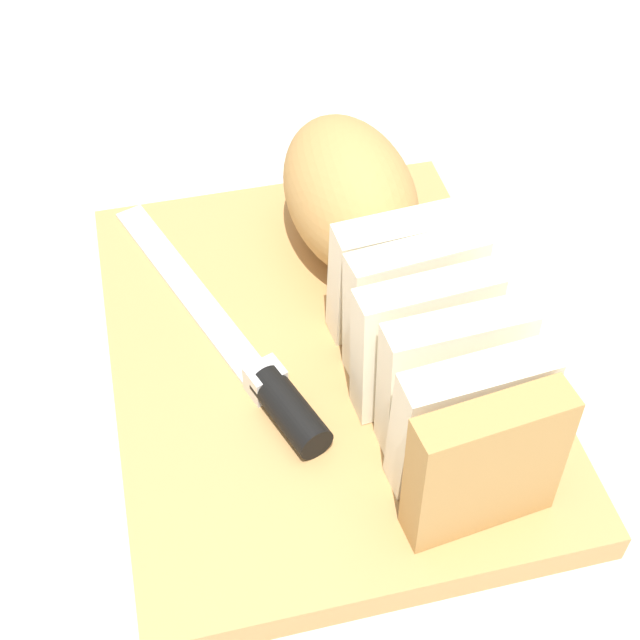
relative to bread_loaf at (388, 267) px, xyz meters
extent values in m
plane|color=beige|center=(0.02, -0.05, -0.07)|extent=(3.00, 3.00, 0.00)
cube|color=tan|center=(0.02, -0.05, -0.06)|extent=(0.38, 0.30, 0.02)
ellipsoid|color=tan|center=(-0.08, 0.00, 0.00)|extent=(0.16, 0.10, 0.10)
cube|color=#F2E8CC|center=(0.01, 0.00, 0.00)|extent=(0.04, 0.09, 0.10)
cube|color=#F2E8CC|center=(0.04, 0.00, 0.00)|extent=(0.04, 0.09, 0.10)
cube|color=#F2E8CC|center=(0.07, 0.00, 0.00)|extent=(0.03, 0.09, 0.10)
cube|color=#F2E8CC|center=(0.10, 0.01, 0.00)|extent=(0.03, 0.09, 0.10)
cube|color=#F2E8CC|center=(0.14, 0.00, 0.00)|extent=(0.03, 0.09, 0.10)
cube|color=tan|center=(0.17, 0.00, 0.00)|extent=(0.03, 0.09, 0.10)
cube|color=silver|center=(-0.06, -0.13, -0.05)|extent=(0.22, 0.09, 0.00)
cylinder|color=black|center=(0.07, -0.09, -0.04)|extent=(0.07, 0.04, 0.02)
cube|color=silver|center=(0.04, -0.10, -0.04)|extent=(0.03, 0.03, 0.02)
sphere|color=tan|center=(0.03, -0.09, -0.05)|extent=(0.01, 0.01, 0.01)
sphere|color=tan|center=(0.00, -0.03, -0.05)|extent=(0.00, 0.00, 0.00)
camera|label=1|loc=(0.41, -0.16, 0.42)|focal=50.32mm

